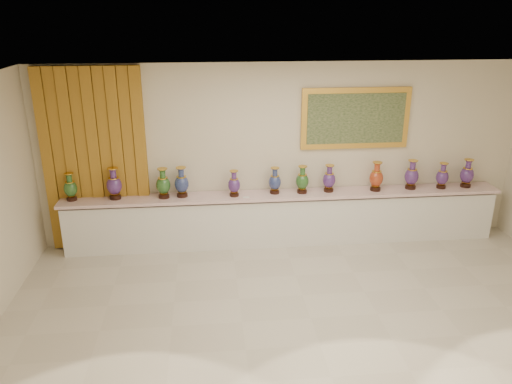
% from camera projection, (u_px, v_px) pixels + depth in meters
% --- Properties ---
extents(ground, '(8.00, 8.00, 0.00)m').
position_uv_depth(ground, '(311.00, 318.00, 6.45)').
color(ground, beige).
rests_on(ground, ground).
extents(room, '(8.00, 8.00, 8.00)m').
position_uv_depth(room, '(138.00, 154.00, 7.97)').
color(room, beige).
rests_on(room, ground).
extents(counter, '(7.28, 0.48, 0.90)m').
position_uv_depth(counter, '(284.00, 219.00, 8.43)').
color(counter, white).
rests_on(counter, ground).
extents(vase_0, '(0.24, 0.24, 0.45)m').
position_uv_depth(vase_0, '(71.00, 188.00, 7.89)').
color(vase_0, black).
rests_on(vase_0, counter).
extents(vase_1, '(0.32, 0.32, 0.52)m').
position_uv_depth(vase_1, '(114.00, 185.00, 7.94)').
color(vase_1, black).
rests_on(vase_1, counter).
extents(vase_2, '(0.25, 0.25, 0.50)m').
position_uv_depth(vase_2, '(163.00, 185.00, 7.98)').
color(vase_2, black).
rests_on(vase_2, counter).
extents(vase_3, '(0.28, 0.28, 0.50)m').
position_uv_depth(vase_3, '(182.00, 183.00, 8.04)').
color(vase_3, black).
rests_on(vase_3, counter).
extents(vase_4, '(0.27, 0.27, 0.43)m').
position_uv_depth(vase_4, '(234.00, 185.00, 8.07)').
color(vase_4, black).
rests_on(vase_4, counter).
extents(vase_5, '(0.26, 0.26, 0.44)m').
position_uv_depth(vase_5, '(275.00, 182.00, 8.19)').
color(vase_5, black).
rests_on(vase_5, counter).
extents(vase_6, '(0.27, 0.27, 0.46)m').
position_uv_depth(vase_6, '(302.00, 181.00, 8.21)').
color(vase_6, black).
rests_on(vase_6, counter).
extents(vase_7, '(0.26, 0.26, 0.46)m').
position_uv_depth(vase_7, '(329.00, 180.00, 8.28)').
color(vase_7, black).
rests_on(vase_7, counter).
extents(vase_8, '(0.28, 0.28, 0.50)m').
position_uv_depth(vase_8, '(376.00, 178.00, 8.32)').
color(vase_8, black).
rests_on(vase_8, counter).
extents(vase_9, '(0.25, 0.25, 0.50)m').
position_uv_depth(vase_9, '(412.00, 176.00, 8.40)').
color(vase_9, black).
rests_on(vase_9, counter).
extents(vase_10, '(0.22, 0.22, 0.44)m').
position_uv_depth(vase_10, '(442.00, 177.00, 8.44)').
color(vase_10, black).
rests_on(vase_10, counter).
extents(vase_11, '(0.23, 0.23, 0.49)m').
position_uv_depth(vase_11, '(467.00, 175.00, 8.49)').
color(vase_11, black).
rests_on(vase_11, counter).
extents(label_card, '(0.10, 0.06, 0.00)m').
position_uv_depth(label_card, '(246.00, 197.00, 8.07)').
color(label_card, white).
rests_on(label_card, counter).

